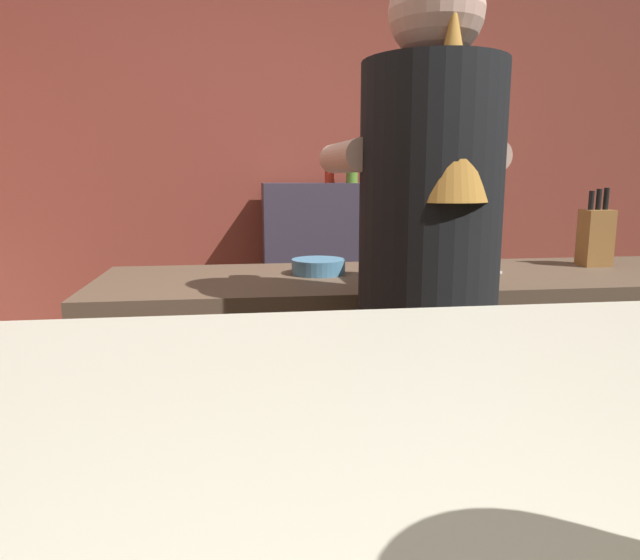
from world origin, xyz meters
TOP-DOWN VIEW (x-y plane):
  - wall_back at (0.00, 2.20)m, footprint 5.20×0.10m
  - prep_counter at (0.35, 0.56)m, footprint 2.10×0.60m
  - back_shelf at (0.35, 1.92)m, footprint 0.95×0.36m
  - bartender at (0.21, 0.11)m, footprint 0.44×0.52m
  - knife_block at (1.01, 0.65)m, footprint 0.10×0.08m
  - mixing_bowl at (0.01, 0.61)m, footprint 0.18×0.18m
  - chefs_knife at (0.49, 0.51)m, footprint 0.24×0.11m
  - bottle_soy at (0.70, 2.01)m, footprint 0.07×0.07m
  - bottle_olive_oil at (0.25, 1.97)m, footprint 0.05×0.05m
  - bottle_vinegar at (0.36, 1.88)m, footprint 0.06×0.06m

SIDE VIEW (x-z plane):
  - prep_counter at x=0.35m, z-range 0.00..0.88m
  - back_shelf at x=0.35m, z-range 0.00..1.17m
  - chefs_knife at x=0.49m, z-range 0.88..0.89m
  - mixing_bowl at x=0.01m, z-range 0.88..0.93m
  - bartender at x=0.21m, z-range 0.13..1.81m
  - knife_block at x=1.01m, z-range 0.85..1.13m
  - bottle_vinegar at x=0.36m, z-range 1.14..1.33m
  - bottle_olive_oil at x=0.25m, z-range 1.14..1.34m
  - bottle_soy at x=0.70m, z-range 1.14..1.34m
  - wall_back at x=0.00m, z-range 0.00..2.70m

